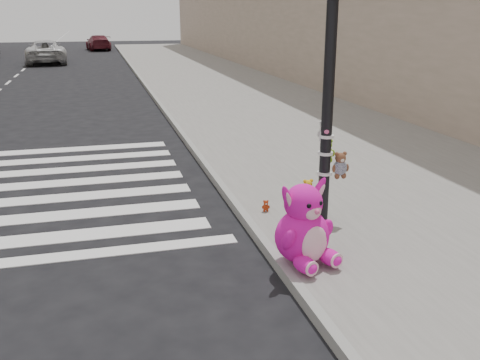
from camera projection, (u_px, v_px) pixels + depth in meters
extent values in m
plane|color=black|center=(165.00, 316.00, 5.76)|extent=(120.00, 120.00, 0.00)
cube|color=slate|center=(287.00, 118.00, 16.19)|extent=(7.00, 80.00, 0.14)
cube|color=gray|center=(174.00, 124.00, 15.34)|extent=(0.12, 80.00, 0.15)
cylinder|color=black|center=(329.00, 87.00, 7.42)|extent=(0.16, 0.16, 4.00)
cylinder|color=white|center=(324.00, 173.00, 7.79)|extent=(0.22, 0.22, 0.04)
cylinder|color=white|center=(325.00, 153.00, 7.70)|extent=(0.22, 0.22, 0.04)
cylinder|color=white|center=(326.00, 136.00, 7.63)|extent=(0.22, 0.22, 0.04)
ellipsoid|color=#EE14AE|center=(305.00, 267.00, 6.34)|extent=(0.33, 0.42, 0.20)
ellipsoid|color=#EE14AE|center=(329.00, 259.00, 6.55)|extent=(0.33, 0.42, 0.20)
ellipsoid|color=#EE14AE|center=(302.00, 236.00, 6.61)|extent=(0.84, 0.77, 0.69)
ellipsoid|color=#F9BFD1|center=(315.00, 244.00, 6.43)|extent=(0.41, 0.25, 0.45)
sphere|color=#EE14AE|center=(303.00, 203.00, 6.48)|extent=(0.60, 0.60, 0.48)
ellipsoid|color=#EE14AE|center=(288.00, 201.00, 6.37)|extent=(0.34, 0.19, 0.48)
ellipsoid|color=#EE14AE|center=(316.00, 194.00, 6.59)|extent=(0.34, 0.19, 0.48)
imported|color=silver|center=(46.00, 52.00, 34.22)|extent=(2.78, 5.37, 1.45)
imported|color=maroon|center=(98.00, 43.00, 46.25)|extent=(2.26, 4.58, 1.28)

